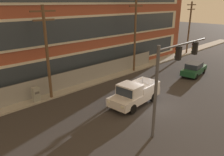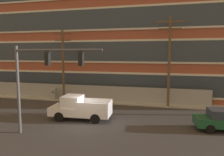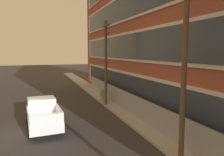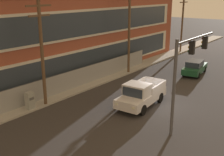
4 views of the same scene
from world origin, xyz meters
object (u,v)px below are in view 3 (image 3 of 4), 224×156
at_px(pickup_truck_white, 43,114).
at_px(electrical_cabinet, 103,96).
at_px(utility_pole_near_corner, 106,60).
at_px(utility_pole_midblock, 185,56).

distance_m(pickup_truck_white, electrical_cabinet, 8.57).
relative_size(utility_pole_near_corner, electrical_cabinet, 5.65).
xyz_separation_m(utility_pole_near_corner, electrical_cabinet, (-1.36, 0.15, -3.82)).
distance_m(pickup_truck_white, utility_pole_near_corner, 8.39).
xyz_separation_m(pickup_truck_white, utility_pole_midblock, (7.31, 6.13, 4.18)).
bearing_deg(utility_pole_near_corner, pickup_truck_white, -53.38).
distance_m(utility_pole_midblock, electrical_cabinet, 13.91).
relative_size(pickup_truck_white, electrical_cabinet, 3.62).
relative_size(pickup_truck_white, utility_pole_near_corner, 0.64).
distance_m(utility_pole_near_corner, utility_pole_midblock, 11.84).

